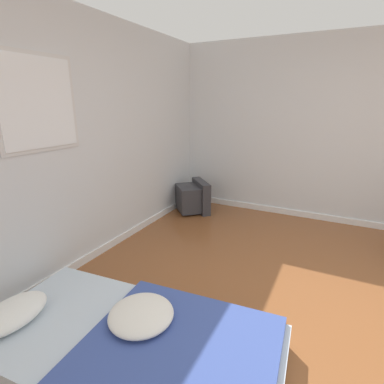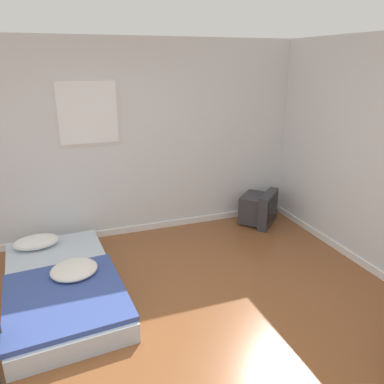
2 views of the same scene
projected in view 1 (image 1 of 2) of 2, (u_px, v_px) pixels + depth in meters
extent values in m
plane|color=brown|center=(331.00, 342.00, 2.22)|extent=(20.00, 20.00, 0.00)
cube|color=silver|center=(67.00, 145.00, 2.93)|extent=(7.54, 0.06, 2.60)
cube|color=white|center=(84.00, 260.00, 3.28)|extent=(7.54, 0.02, 0.09)
cube|color=silver|center=(38.00, 103.00, 2.56)|extent=(0.79, 0.01, 0.83)
cube|color=white|center=(39.00, 103.00, 2.56)|extent=(0.72, 0.01, 0.76)
cube|color=silver|center=(354.00, 133.00, 4.06)|extent=(0.06, 7.39, 2.60)
cube|color=white|center=(341.00, 220.00, 4.39)|extent=(0.02, 7.39, 0.09)
cube|color=silver|center=(126.00, 347.00, 2.05)|extent=(1.22, 2.15, 0.19)
ellipsoid|color=white|center=(13.00, 313.00, 2.13)|extent=(0.55, 0.38, 0.14)
cube|color=#384C93|center=(178.00, 351.00, 1.87)|extent=(1.17, 1.29, 0.05)
ellipsoid|color=silver|center=(141.00, 314.00, 2.09)|extent=(0.61, 0.60, 0.11)
cube|color=#333338|center=(188.00, 198.00, 4.80)|extent=(0.57, 0.56, 0.40)
cube|color=#333338|center=(201.00, 196.00, 4.85)|extent=(0.52, 0.50, 0.49)
cube|color=black|center=(205.00, 195.00, 4.87)|extent=(0.36, 0.34, 0.36)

